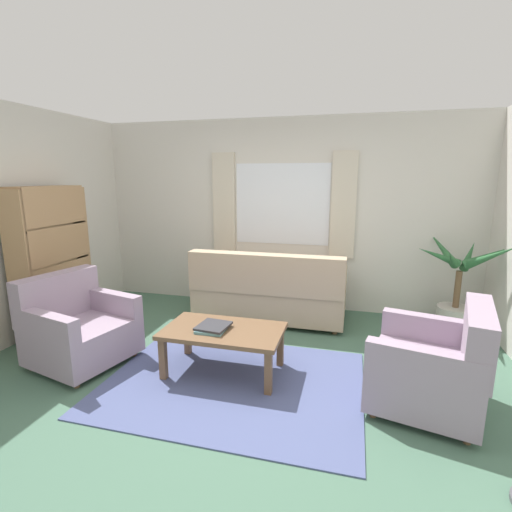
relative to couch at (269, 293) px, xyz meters
name	(u,v)px	position (x,y,z in m)	size (l,w,h in m)	color
ground_plane	(233,383)	(0.03, -1.57, -0.37)	(6.24, 6.24, 0.00)	#476B56
wall_back	(283,215)	(0.03, 0.69, 0.93)	(5.32, 0.12, 2.60)	silver
window_with_curtains	(282,204)	(0.03, 0.60, 1.08)	(1.98, 0.07, 1.40)	white
area_rug	(233,382)	(0.03, -1.57, -0.36)	(2.26, 1.70, 0.01)	#4C5684
couch	(269,293)	(0.00, 0.00, 0.00)	(1.90, 0.82, 0.92)	tan
armchair_left	(78,328)	(-1.58, -1.57, -0.01)	(0.99, 1.01, 0.88)	#998499
armchair_right	(434,367)	(1.68, -1.52, -0.01)	(0.99, 1.01, 0.88)	#998499
coffee_table	(223,335)	(-0.11, -1.42, 0.01)	(1.10, 0.64, 0.44)	brown
book_stack_on_table	(213,327)	(-0.20, -1.45, 0.09)	(0.30, 0.34, 0.05)	#5B8E93
potted_plant	(458,294)	(2.23, 0.16, 0.11)	(1.10, 1.14, 1.22)	#B7B2A8
bookshelf	(54,258)	(-2.32, -1.00, 0.53)	(0.30, 0.94, 1.72)	#A87F56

